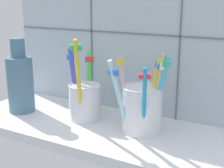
# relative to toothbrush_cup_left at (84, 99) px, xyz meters

# --- Properties ---
(counter_slab) EXTENTS (0.64, 0.22, 0.02)m
(counter_slab) POSITION_rel_toothbrush_cup_left_xyz_m (0.07, -0.02, -0.06)
(counter_slab) COLOR silver
(counter_slab) RESTS_ON ground
(tile_wall_back) EXTENTS (0.64, 0.02, 0.45)m
(tile_wall_back) POSITION_rel_toothbrush_cup_left_xyz_m (0.07, 0.10, 0.16)
(tile_wall_back) COLOR #B2C1CC
(tile_wall_back) RESTS_ON ground
(toothbrush_cup_left) EXTENTS (0.08, 0.14, 0.18)m
(toothbrush_cup_left) POSITION_rel_toothbrush_cup_left_xyz_m (0.00, 0.00, 0.00)
(toothbrush_cup_left) COLOR white
(toothbrush_cup_left) RESTS_ON counter_slab
(toothbrush_cup_right) EXTENTS (0.12, 0.11, 0.16)m
(toothbrush_cup_right) POSITION_rel_toothbrush_cup_left_xyz_m (0.14, -0.00, 0.01)
(toothbrush_cup_right) COLOR white
(toothbrush_cup_right) RESTS_ON counter_slab
(ceramic_vase) EXTENTS (0.06, 0.06, 0.17)m
(ceramic_vase) POSITION_rel_toothbrush_cup_left_xyz_m (-0.15, -0.03, 0.03)
(ceramic_vase) COLOR slate
(ceramic_vase) RESTS_ON counter_slab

